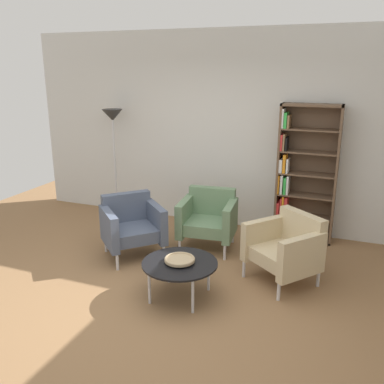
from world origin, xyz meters
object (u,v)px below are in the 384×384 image
object	(u,v)px
bookshelf_tall	(302,175)
armchair_spare_guest	(208,218)
coffee_table_low	(180,265)
armchair_by_bookshelf	(286,247)
armchair_corner_red	(132,225)
floor_lamp_torchiere	(113,128)
decorative_bowl	(180,259)

from	to	relation	value
bookshelf_tall	armchair_spare_guest	bearing A→B (deg)	-144.19
armchair_spare_guest	coffee_table_low	bearing A→B (deg)	-89.48
armchair_by_bookshelf	armchair_spare_guest	bearing A→B (deg)	-168.99
armchair_corner_red	coffee_table_low	bearing A→B (deg)	-83.20
bookshelf_tall	floor_lamp_torchiere	size ratio (longest dim) A/B	1.09
decorative_bowl	armchair_by_bookshelf	distance (m)	1.25
armchair_corner_red	floor_lamp_torchiere	bearing A→B (deg)	82.25
armchair_corner_red	armchair_by_bookshelf	xyz separation A→B (m)	(1.97, 0.02, 0.00)
coffee_table_low	armchair_spare_guest	distance (m)	1.36
armchair_by_bookshelf	floor_lamp_torchiere	size ratio (longest dim) A/B	0.55
armchair_spare_guest	armchair_corner_red	world-z (taller)	same
armchair_by_bookshelf	armchair_corner_red	bearing A→B (deg)	-141.26
bookshelf_tall	decorative_bowl	distance (m)	2.39
coffee_table_low	armchair_corner_red	xyz separation A→B (m)	(-0.99, 0.75, 0.04)
armchair_corner_red	armchair_by_bookshelf	distance (m)	1.97
bookshelf_tall	armchair_corner_red	world-z (taller)	bookshelf_tall
armchair_corner_red	armchair_spare_guest	bearing A→B (deg)	-10.30
floor_lamp_torchiere	armchair_corner_red	bearing A→B (deg)	-51.77
floor_lamp_torchiere	armchair_spare_guest	bearing A→B (deg)	-19.34
armchair_spare_guest	armchair_by_bookshelf	distance (m)	1.28
decorative_bowl	armchair_spare_guest	world-z (taller)	armchair_spare_guest
coffee_table_low	decorative_bowl	bearing A→B (deg)	-14.04
coffee_table_low	decorative_bowl	size ratio (longest dim) A/B	2.50
bookshelf_tall	coffee_table_low	bearing A→B (deg)	-113.65
armchair_spare_guest	armchair_corner_red	bearing A→B (deg)	-150.32
armchair_corner_red	floor_lamp_torchiere	size ratio (longest dim) A/B	0.55
armchair_by_bookshelf	floor_lamp_torchiere	bearing A→B (deg)	-164.26
bookshelf_tall	floor_lamp_torchiere	xyz separation A→B (m)	(-2.91, -0.15, 0.53)
decorative_bowl	armchair_spare_guest	xyz separation A→B (m)	(-0.15, 1.35, -0.02)
armchair_spare_guest	bookshelf_tall	bearing A→B (deg)	29.81
armchair_corner_red	armchair_by_bookshelf	bearing A→B (deg)	-45.46
decorative_bowl	coffee_table_low	bearing A→B (deg)	165.96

